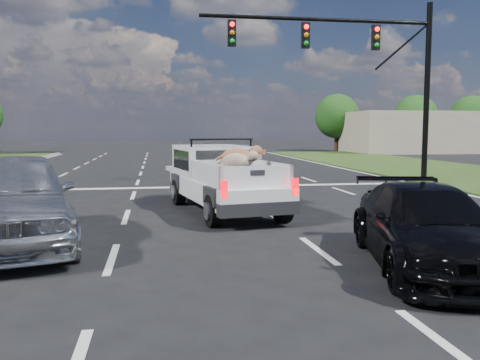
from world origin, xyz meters
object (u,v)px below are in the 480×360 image
object	(u,v)px
traffic_signal	(370,61)
black_coupe	(426,227)
pickup_truck	(222,177)
silver_sedan	(13,198)

from	to	relation	value
traffic_signal	black_coupe	distance (m)	13.14
pickup_truck	silver_sedan	world-z (taller)	pickup_truck
silver_sedan	pickup_truck	bearing A→B (deg)	24.16
traffic_signal	silver_sedan	size ratio (longest dim) A/B	1.81
pickup_truck	black_coupe	world-z (taller)	pickup_truck
pickup_truck	silver_sedan	xyz separation A→B (m)	(-4.22, -3.20, -0.01)
traffic_signal	silver_sedan	distance (m)	14.70
silver_sedan	black_coupe	world-z (taller)	silver_sedan
silver_sedan	black_coupe	bearing A→B (deg)	-34.18
silver_sedan	traffic_signal	bearing A→B (deg)	27.48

